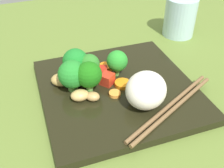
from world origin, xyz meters
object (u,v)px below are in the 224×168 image
(rice_mound, at_px, (146,90))
(chopstick_pair, at_px, (172,107))
(drinking_glass, at_px, (180,17))
(broccoli_floret_3, at_px, (72,75))
(carrot_slice_2, at_px, (86,65))
(square_plate, at_px, (118,90))

(rice_mound, distance_m, chopstick_pair, 0.05)
(drinking_glass, bearing_deg, broccoli_floret_3, 24.93)
(chopstick_pair, bearing_deg, drinking_glass, 30.64)
(carrot_slice_2, xyz_separation_m, chopstick_pair, (-0.10, 0.18, 0.00))
(square_plate, distance_m, chopstick_pair, 0.11)
(square_plate, height_order, carrot_slice_2, carrot_slice_2)
(rice_mound, relative_size, carrot_slice_2, 3.53)
(rice_mound, height_order, carrot_slice_2, rice_mound)
(square_plate, bearing_deg, drinking_glass, -144.77)
(carrot_slice_2, xyz_separation_m, drinking_glass, (-0.27, -0.08, 0.03))
(carrot_slice_2, bearing_deg, rice_mound, 111.77)
(chopstick_pair, bearing_deg, broccoli_floret_3, 117.08)
(rice_mound, bearing_deg, carrot_slice_2, -68.23)
(square_plate, xyz_separation_m, chopstick_pair, (-0.06, 0.09, 0.01))
(rice_mound, xyz_separation_m, broccoli_floret_3, (0.10, -0.08, 0.00))
(square_plate, height_order, broccoli_floret_3, broccoli_floret_3)
(broccoli_floret_3, relative_size, chopstick_pair, 0.29)
(square_plate, xyz_separation_m, drinking_glass, (-0.23, -0.17, 0.04))
(broccoli_floret_3, bearing_deg, drinking_glass, -155.07)
(broccoli_floret_3, height_order, carrot_slice_2, broccoli_floret_3)
(broccoli_floret_3, distance_m, chopstick_pair, 0.18)
(chopstick_pair, distance_m, drinking_glass, 0.31)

